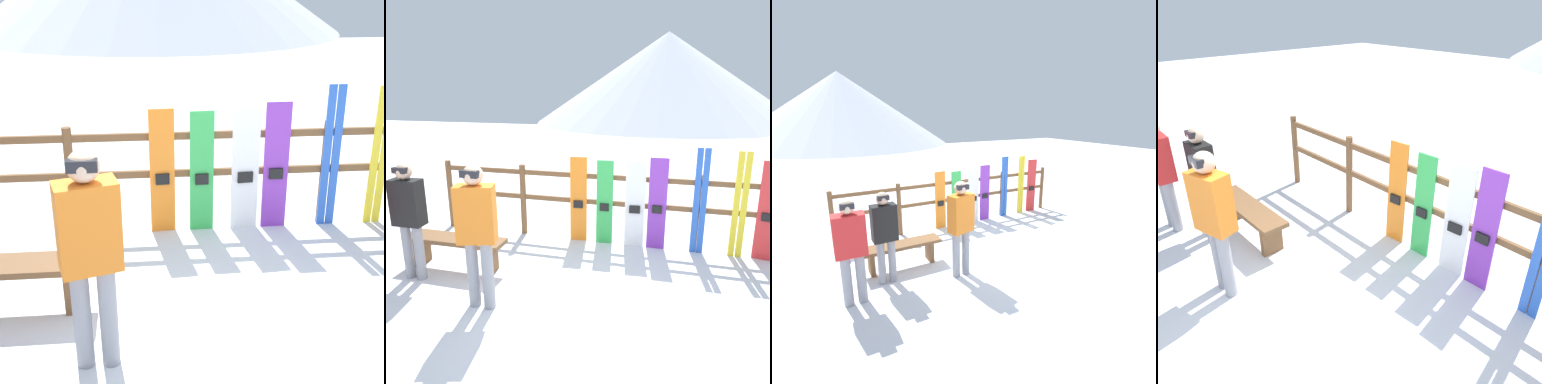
% 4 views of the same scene
% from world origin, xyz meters
% --- Properties ---
extents(ground_plane, '(40.00, 40.00, 0.00)m').
position_xyz_m(ground_plane, '(0.00, 0.00, 0.00)').
color(ground_plane, white).
extents(fence, '(5.78, 0.10, 1.22)m').
position_xyz_m(fence, '(-0.00, 2.01, 0.73)').
color(fence, brown).
rests_on(fence, ground).
extents(bench, '(1.46, 0.36, 0.46)m').
position_xyz_m(bench, '(-1.83, 0.54, 0.35)').
color(bench, brown).
rests_on(bench, ground).
extents(person_black, '(0.40, 0.23, 1.57)m').
position_xyz_m(person_black, '(-2.20, 0.14, 0.92)').
color(person_black, gray).
rests_on(person_black, ground).
extents(person_red, '(0.45, 0.26, 1.62)m').
position_xyz_m(person_red, '(-2.76, -0.19, 0.93)').
color(person_red, gray).
rests_on(person_red, ground).
extents(person_orange, '(0.47, 0.34, 1.69)m').
position_xyz_m(person_orange, '(-1.00, -0.23, 0.99)').
color(person_orange, gray).
rests_on(person_orange, ground).
extents(snowboard_orange, '(0.28, 0.07, 1.41)m').
position_xyz_m(snowboard_orange, '(-0.42, 1.95, 0.70)').
color(snowboard_orange, orange).
rests_on(snowboard_orange, ground).
extents(snowboard_green, '(0.26, 0.06, 1.38)m').
position_xyz_m(snowboard_green, '(0.01, 1.95, 0.69)').
color(snowboard_green, green).
rests_on(snowboard_green, ground).
extents(snowboard_white, '(0.31, 0.07, 1.39)m').
position_xyz_m(snowboard_white, '(0.50, 1.95, 0.69)').
color(snowboard_white, white).
rests_on(snowboard_white, ground).
extents(snowboard_purple, '(0.28, 0.06, 1.46)m').
position_xyz_m(snowboard_purple, '(0.84, 1.95, 0.73)').
color(snowboard_purple, purple).
rests_on(snowboard_purple, ground).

